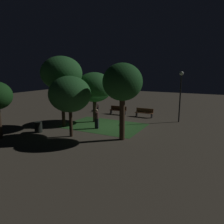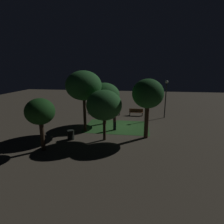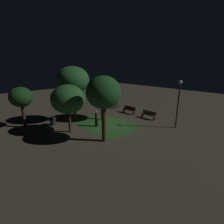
% 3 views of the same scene
% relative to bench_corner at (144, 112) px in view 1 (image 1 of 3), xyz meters
% --- Properties ---
extents(ground_plane, '(60.00, 60.00, 0.00)m').
position_rel_bench_corner_xyz_m(ground_plane, '(1.48, 4.53, -0.48)').
color(ground_plane, '#4C4438').
extents(grass_lawn, '(6.62, 4.65, 0.01)m').
position_rel_bench_corner_xyz_m(grass_lawn, '(1.93, 4.89, -0.48)').
color(grass_lawn, '#2D6028').
rests_on(grass_lawn, ground).
extents(bench_corner, '(1.80, 0.48, 0.88)m').
position_rel_bench_corner_xyz_m(bench_corner, '(0.00, 0.00, 0.00)').
color(bench_corner, brown).
rests_on(bench_corner, ground).
extents(bench_path_side, '(1.82, 0.56, 0.88)m').
position_rel_bench_corner_xyz_m(bench_path_side, '(2.96, 0.00, 0.00)').
color(bench_path_side, '#422314').
rests_on(bench_path_side, ground).
extents(tree_left_canopy, '(3.25, 3.25, 4.52)m').
position_rel_bench_corner_xyz_m(tree_left_canopy, '(3.39, 4.04, 2.69)').
color(tree_left_canopy, '#2D2116').
rests_on(tree_left_canopy, ground).
extents(tree_lawn_side, '(3.34, 3.34, 5.82)m').
position_rel_bench_corner_xyz_m(tree_lawn_side, '(4.84, 6.68, 3.94)').
color(tree_lawn_side, '#2D2116').
rests_on(tree_lawn_side, ground).
extents(tree_back_right, '(2.64, 2.64, 5.18)m').
position_rel_bench_corner_xyz_m(tree_back_right, '(-0.97, 7.53, 3.40)').
color(tree_back_right, '#423021').
rests_on(tree_back_right, ground).
extents(tree_near_wall, '(2.94, 2.94, 4.32)m').
position_rel_bench_corner_xyz_m(tree_near_wall, '(2.57, 8.57, 2.57)').
color(tree_near_wall, '#38281C').
rests_on(tree_near_wall, ground).
extents(lamp_post_path_center, '(0.36, 0.36, 4.59)m').
position_rel_bench_corner_xyz_m(lamp_post_path_center, '(-3.51, 0.55, 2.63)').
color(lamp_post_path_center, black).
rests_on(lamp_post_path_center, ground).
extents(trash_bin, '(0.57, 0.57, 0.82)m').
position_rel_bench_corner_xyz_m(trash_bin, '(5.47, 8.90, -0.07)').
color(trash_bin, black).
rests_on(trash_bin, ground).
extents(bicycle, '(0.78, 1.53, 0.93)m').
position_rel_bench_corner_xyz_m(bicycle, '(5.90, -0.62, -0.14)').
color(bicycle, black).
rests_on(bicycle, ground).
extents(pedestrian, '(0.32, 0.32, 1.61)m').
position_rel_bench_corner_xyz_m(pedestrian, '(2.04, 5.94, 0.37)').
color(pedestrian, black).
rests_on(pedestrian, ground).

